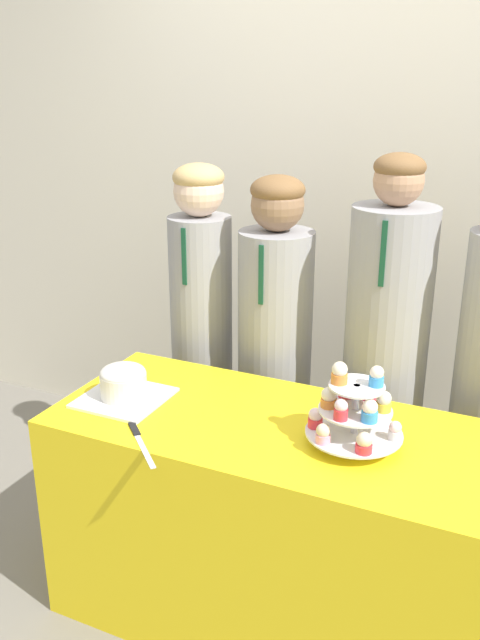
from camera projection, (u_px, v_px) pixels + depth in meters
The scene contains 8 objects.
wall_back at pixel (389, 181), 2.80m from camera, with size 9.00×0.06×2.70m.
table at pixel (288, 529), 2.20m from camera, with size 1.53×0.62×0.75m.
round_cake at pixel (123, 384), 2.24m from camera, with size 0.27×0.27×0.12m.
cake_knife at pixel (138, 437), 2.02m from camera, with size 0.21×0.20×0.01m.
cupcake_stand at pixel (355, 410), 1.95m from camera, with size 0.28×0.28×0.26m.
student_0 at pixel (202, 343), 2.80m from camera, with size 0.25×0.26×1.45m.
student_1 at pixel (274, 364), 2.68m from camera, with size 0.29×0.29×1.43m.
student_2 at pixel (383, 376), 2.50m from camera, with size 0.30×0.31×1.53m.
Camera 1 is at (0.63, -1.42, 1.77)m, focal length 38.00 mm.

